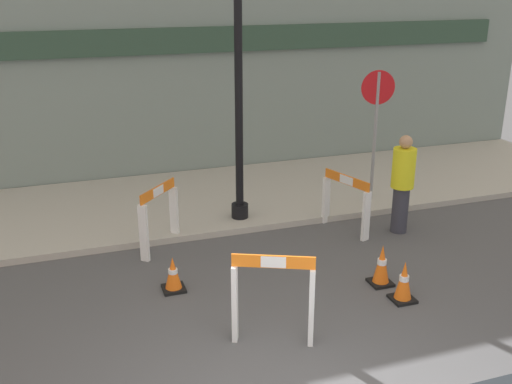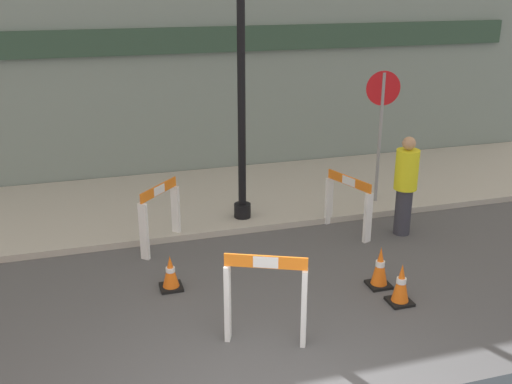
{
  "view_description": "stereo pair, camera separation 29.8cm",
  "coord_description": "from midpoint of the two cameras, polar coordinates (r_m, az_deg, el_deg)",
  "views": [
    {
      "loc": [
        -1.62,
        -4.1,
        4.0
      ],
      "look_at": [
        1.05,
        3.74,
        1.0
      ],
      "focal_mm": 42.0,
      "sensor_mm": 36.0,
      "label": 1
    },
    {
      "loc": [
        -1.33,
        -4.19,
        4.0
      ],
      "look_at": [
        1.05,
        3.74,
        1.0
      ],
      "focal_mm": 42.0,
      "sensor_mm": 36.0,
      "label": 2
    }
  ],
  "objects": [
    {
      "name": "traffic_cone_2",
      "position": [
        8.18,
        -8.95,
        -7.78
      ],
      "size": [
        0.3,
        0.3,
        0.49
      ],
      "color": "black",
      "rests_on": "ground_plane"
    },
    {
      "name": "barricade_2",
      "position": [
        9.24,
        -10.13,
        -2.22
      ],
      "size": [
        0.71,
        0.76,
        1.04
      ],
      "rotation": [
        0.0,
        0.0,
        10.25
      ],
      "color": "white",
      "rests_on": "ground_plane"
    },
    {
      "name": "barricade_1",
      "position": [
        9.86,
        7.69,
        -0.82
      ],
      "size": [
        0.43,
        0.97,
        0.97
      ],
      "rotation": [
        0.0,
        0.0,
        8.17
      ],
      "color": "white",
      "rests_on": "ground_plane"
    },
    {
      "name": "stop_sign",
      "position": [
        10.8,
        10.6,
        7.23
      ],
      "size": [
        0.59,
        0.14,
        2.37
      ],
      "rotation": [
        0.0,
        0.0,
        2.93
      ],
      "color": "gray",
      "rests_on": "sidewalk_slab"
    },
    {
      "name": "traffic_cone_1",
      "position": [
        8.36,
        10.88,
        -6.9
      ],
      "size": [
        0.3,
        0.3,
        0.58
      ],
      "color": "black",
      "rests_on": "ground_plane"
    },
    {
      "name": "barricade_0",
      "position": [
        6.84,
        0.36,
        -9.85
      ],
      "size": [
        0.91,
        0.5,
        1.11
      ],
      "rotation": [
        0.0,
        0.0,
        5.86
      ],
      "color": "white",
      "rests_on": "ground_plane"
    },
    {
      "name": "person_worker",
      "position": [
        9.9,
        12.94,
        0.98
      ],
      "size": [
        0.44,
        0.44,
        1.64
      ],
      "rotation": [
        0.0,
        0.0,
        -2.93
      ],
      "color": "#33333D",
      "rests_on": "ground_plane"
    },
    {
      "name": "sidewalk_slab",
      "position": [
        11.13,
        -9.92,
        -1.16
      ],
      "size": [
        18.0,
        3.32,
        0.11
      ],
      "color": "#ADA89E",
      "rests_on": "ground_plane"
    },
    {
      "name": "traffic_cone_0",
      "position": [
        8.02,
        12.86,
        -8.36
      ],
      "size": [
        0.3,
        0.3,
        0.56
      ],
      "color": "black",
      "rests_on": "ground_plane"
    },
    {
      "name": "storefront_facade",
      "position": [
        12.19,
        -12.05,
        13.62
      ],
      "size": [
        18.0,
        0.22,
        5.5
      ],
      "color": "gray",
      "rests_on": "ground_plane"
    }
  ]
}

